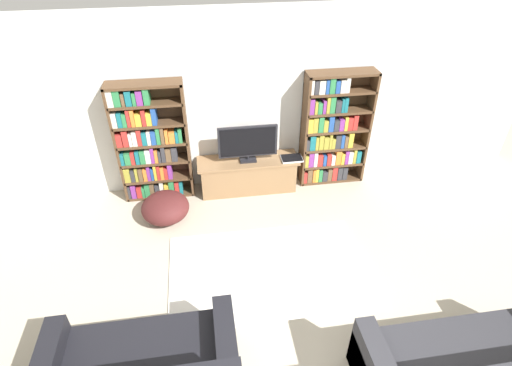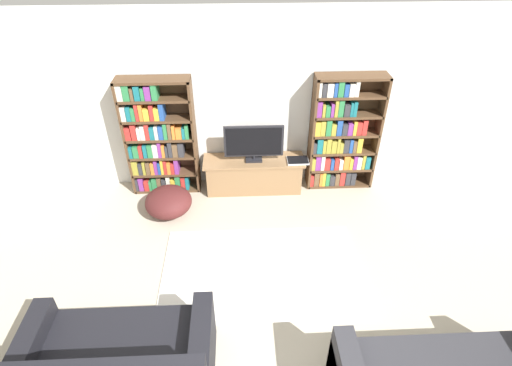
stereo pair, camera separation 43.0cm
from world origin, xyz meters
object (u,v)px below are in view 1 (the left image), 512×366
Objects in this scene: tv_stand at (248,174)px; laptop at (292,158)px; bookshelf_right at (331,132)px; beanbag_ottoman at (165,208)px; television at (248,143)px; bookshelf_left at (150,144)px.

laptop is at bearing -6.85° from tv_stand.
beanbag_ottoman is at bearing -165.91° from bookshelf_right.
laptop is (-0.62, -0.17, -0.30)m from bookshelf_right.
laptop is (0.64, -0.08, 0.27)m from tv_stand.
television is 2.73× the size of laptop.
television reaches higher than laptop.
bookshelf_left is at bearing -180.00° from bookshelf_right.
bookshelf_left is at bearing 175.22° from television.
laptop is 1.95m from beanbag_ottoman.
beanbag_ottoman is at bearing -156.59° from tv_stand.
bookshelf_right reaches higher than beanbag_ottoman.
tv_stand is at bearing -4.00° from bookshelf_left.
television is at bearing 174.82° from laptop.
bookshelf_right reaches higher than laptop.
bookshelf_left reaches higher than tv_stand.
tv_stand is (-1.27, -0.10, -0.58)m from bookshelf_right.
television is (1.37, -0.11, -0.03)m from bookshelf_left.
tv_stand is 0.56m from television.
bookshelf_right is at bearing 14.09° from beanbag_ottoman.
bookshelf_left is 2.69× the size of beanbag_ottoman.
laptop is at bearing 13.63° from beanbag_ottoman.
bookshelf_left is 2.06× the size of television.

